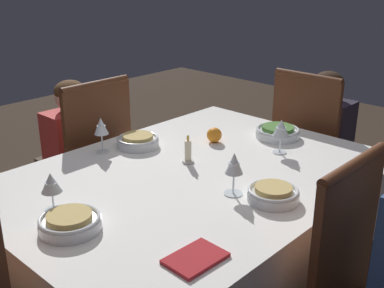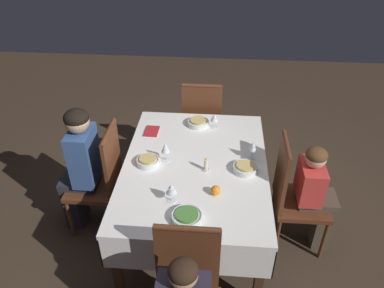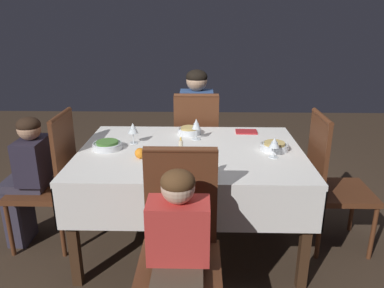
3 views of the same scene
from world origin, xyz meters
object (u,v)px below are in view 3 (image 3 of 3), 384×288
(person_child_dark, at_px, (27,176))
(bowl_east, at_px, (107,145))
(chair_north, at_px, (180,239))
(bowl_west, at_px, (274,146))
(chair_east, at_px, (52,177))
(wine_glass_east, at_px, (133,129))
(candle_centerpiece, at_px, (181,148))
(dining_table, at_px, (191,161))
(chair_west, at_px, (331,179))
(bowl_south, at_px, (189,131))
(bowl_north, at_px, (182,168))
(person_adult_denim, at_px, (197,123))
(wine_glass_south, at_px, (196,125))
(wine_glass_north, at_px, (208,158))
(chair_south, at_px, (196,142))
(wine_glass_west, at_px, (274,143))
(napkin_red_folded, at_px, (246,132))
(person_child_red, at_px, (178,261))
(orange_fruit, at_px, (140,153))

(person_child_dark, relative_size, bowl_east, 4.61)
(chair_north, distance_m, bowl_west, 1.04)
(chair_east, xyz_separation_m, bowl_west, (-1.59, -0.04, 0.24))
(wine_glass_east, xyz_separation_m, candle_centerpiece, (-0.36, 0.22, -0.07))
(dining_table, height_order, chair_east, chair_east)
(chair_west, xyz_separation_m, bowl_south, (1.03, -0.37, 0.24))
(chair_north, bearing_deg, bowl_north, 91.49)
(person_adult_denim, xyz_separation_m, wine_glass_east, (0.46, 0.82, 0.19))
(dining_table, xyz_separation_m, wine_glass_south, (-0.04, -0.24, 0.20))
(bowl_north, xyz_separation_m, wine_glass_north, (-0.16, 0.06, 0.09))
(chair_south, xyz_separation_m, person_adult_denim, (0.00, -0.16, 0.13))
(person_child_dark, relative_size, wine_glass_south, 6.02)
(dining_table, xyz_separation_m, chair_north, (0.03, 0.79, -0.13))
(person_child_dark, relative_size, wine_glass_east, 6.30)
(bowl_south, distance_m, wine_glass_south, 0.17)
(chair_south, relative_size, person_adult_denim, 0.85)
(bowl_south, xyz_separation_m, wine_glass_west, (-0.58, 0.51, 0.07))
(candle_centerpiece, bearing_deg, chair_east, -4.17)
(napkin_red_folded, bearing_deg, dining_table, 43.82)
(chair_north, height_order, person_adult_denim, person_adult_denim)
(dining_table, bearing_deg, chair_east, 1.17)
(person_child_red, relative_size, bowl_south, 5.27)
(bowl_east, bearing_deg, orange_fruit, 145.18)
(person_adult_denim, bearing_deg, chair_north, 87.88)
(dining_table, relative_size, chair_north, 1.55)
(dining_table, bearing_deg, chair_west, 179.96)
(person_child_dark, bearing_deg, wine_glass_east, 101.29)
(chair_south, bearing_deg, dining_table, 87.82)
(chair_west, height_order, napkin_red_folded, chair_west)
(candle_centerpiece, distance_m, napkin_red_folded, 0.72)
(chair_east, relative_size, candle_centerpiece, 8.10)
(person_adult_denim, xyz_separation_m, bowl_south, (0.05, 0.58, 0.10))
(wine_glass_north, relative_size, wine_glass_west, 1.15)
(dining_table, bearing_deg, person_child_red, 87.97)
(bowl_south, xyz_separation_m, bowl_north, (0.02, 0.76, -0.00))
(person_child_dark, bearing_deg, chair_north, 56.21)
(dining_table, relative_size, chair_west, 1.55)
(chair_south, height_order, wine_glass_south, chair_south)
(bowl_west, bearing_deg, wine_glass_north, 44.28)
(dining_table, height_order, bowl_west, bowl_west)
(chair_east, distance_m, candle_centerpiece, 0.98)
(chair_west, bearing_deg, chair_east, 90.56)
(person_child_dark, bearing_deg, wine_glass_north, 71.71)
(bowl_south, bearing_deg, wine_glass_west, 138.71)
(person_child_red, xyz_separation_m, wine_glass_south, (-0.07, -1.21, 0.32))
(chair_north, bearing_deg, bowl_east, 124.74)
(chair_south, xyz_separation_m, wine_glass_north, (-0.08, 1.24, 0.33))
(person_child_dark, distance_m, bowl_south, 1.25)
(bowl_east, height_order, candle_centerpiece, candle_centerpiece)
(person_adult_denim, distance_m, candle_centerpiece, 1.05)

